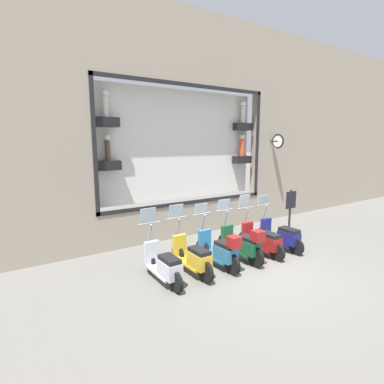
% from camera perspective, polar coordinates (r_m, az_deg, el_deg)
% --- Properties ---
extents(ground_plane, '(120.00, 120.00, 0.00)m').
position_cam_1_polar(ground_plane, '(8.13, 12.92, -14.24)').
color(ground_plane, '#66635E').
extents(building_facade, '(1.21, 36.00, 7.46)m').
position_cam_1_polar(building_facade, '(10.28, -1.12, 12.56)').
color(building_facade, gray).
rests_on(building_facade, ground_plane).
extents(scooter_navy_0, '(1.80, 0.60, 1.55)m').
position_cam_1_polar(scooter_navy_0, '(9.59, 16.67, -7.98)').
color(scooter_navy_0, black).
rests_on(scooter_navy_0, ground_plane).
extents(scooter_red_1, '(1.80, 0.61, 1.66)m').
position_cam_1_polar(scooter_red_1, '(9.02, 13.29, -8.95)').
color(scooter_red_1, black).
rests_on(scooter_red_1, ground_plane).
extents(scooter_green_2, '(1.81, 0.61, 1.60)m').
position_cam_1_polar(scooter_green_2, '(8.42, 9.72, -9.75)').
color(scooter_green_2, black).
rests_on(scooter_green_2, ground_plane).
extents(scooter_teal_3, '(1.81, 0.60, 1.56)m').
position_cam_1_polar(scooter_teal_3, '(7.93, 5.37, -10.95)').
color(scooter_teal_3, black).
rests_on(scooter_teal_3, ground_plane).
extents(scooter_yellow_4, '(1.81, 0.60, 1.63)m').
position_cam_1_polar(scooter_yellow_4, '(7.54, 0.15, -12.31)').
color(scooter_yellow_4, black).
rests_on(scooter_yellow_4, ground_plane).
extents(scooter_silver_5, '(1.79, 0.61, 1.63)m').
position_cam_1_polar(scooter_silver_5, '(7.17, -5.38, -13.70)').
color(scooter_silver_5, black).
rests_on(scooter_silver_5, ground_plane).
extents(shop_sign_post, '(0.36, 0.45, 1.73)m').
position_cam_1_polar(shop_sign_post, '(10.18, 18.15, -4.04)').
color(shop_sign_post, '#232326').
rests_on(shop_sign_post, ground_plane).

